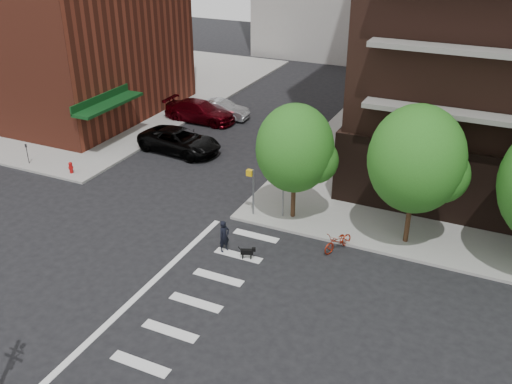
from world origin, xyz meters
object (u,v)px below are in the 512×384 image
(fire_hydrant, at_px, (71,167))
(scooter, at_px, (338,241))
(parked_car_black, at_px, (180,141))
(parked_car_maroon, at_px, (200,111))
(dog_walker, at_px, (224,236))
(parked_car_silver, at_px, (222,110))

(fire_hydrant, bearing_deg, scooter, -4.21)
(parked_car_black, height_order, scooter, parked_car_black)
(parked_car_maroon, relative_size, dog_walker, 3.48)
(dog_walker, bearing_deg, parked_car_maroon, 54.45)
(parked_car_maroon, relative_size, parked_car_silver, 1.30)
(fire_hydrant, xyz_separation_m, parked_car_maroon, (2.30, 11.99, 0.27))
(parked_car_maroon, bearing_deg, parked_car_black, -162.93)
(parked_car_maroon, bearing_deg, scooter, -131.05)
(scooter, bearing_deg, fire_hydrant, -160.19)
(parked_car_silver, bearing_deg, fire_hydrant, 161.94)
(parked_car_silver, relative_size, dog_walker, 2.67)
(scooter, bearing_deg, dog_walker, -130.13)
(parked_car_maroon, height_order, parked_car_silver, parked_car_maroon)
(parked_car_black, xyz_separation_m, parked_car_silver, (-0.70, 7.29, -0.09))
(fire_hydrant, xyz_separation_m, dog_walker, (12.71, -3.70, 0.26))
(dog_walker, bearing_deg, parked_car_silver, 49.43)
(fire_hydrant, height_order, parked_car_black, parked_car_black)
(scooter, bearing_deg, parked_car_silver, 158.17)
(parked_car_silver, bearing_deg, parked_car_black, -178.09)
(parked_car_silver, height_order, dog_walker, dog_walker)
(parked_car_silver, xyz_separation_m, scooter, (14.22, -14.65, -0.23))
(parked_car_silver, xyz_separation_m, dog_walker, (9.27, -17.04, 0.10))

